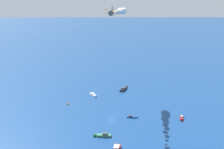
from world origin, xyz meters
TOP-DOWN VIEW (x-y plane):
  - ground_plane at (0.00, 0.00)m, footprint 2000.00×2000.00m
  - motorboat_far_port at (8.58, 19.10)m, footprint 7.69×3.76m
  - motorboat_far_stbd at (-9.81, 3.35)m, footprint 5.42×3.40m
  - motorboat_inshore at (4.75, -32.11)m, footprint 4.04×7.10m
  - motorboat_offshore at (-16.29, -39.49)m, footprint 7.02×8.50m
  - motorboat_trailing at (-32.98, 9.96)m, footprint 3.73×5.69m
  - marker_buoy at (20.78, -21.01)m, footprint 1.10×1.10m
  - biplane_lead at (0.10, 0.27)m, footprint 7.26×7.09m
  - wingwalker_lead at (-0.02, 0.33)m, footprint 0.89×0.43m
  - smoke_trail_lead at (-11.25, -28.06)m, footprint 16.46×34.55m

SIDE VIEW (x-z plane):
  - ground_plane at x=0.00m, z-range 0.00..0.00m
  - marker_buoy at x=20.78m, z-range -0.66..1.44m
  - motorboat_far_stbd at x=-9.81m, z-range -0.36..1.19m
  - motorboat_trailing at x=-32.98m, z-range -0.38..1.25m
  - motorboat_inshore at x=4.75m, z-range -0.46..1.54m
  - motorboat_far_port at x=8.58m, z-range -0.50..1.66m
  - motorboat_offshore at x=-16.29m, z-range -0.59..1.97m
  - smoke_trail_lead at x=-11.25m, z-range 48.81..52.69m
  - biplane_lead at x=0.10m, z-range 49.20..52.80m
  - wingwalker_lead at x=-0.02m, z-range 52.30..54.07m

